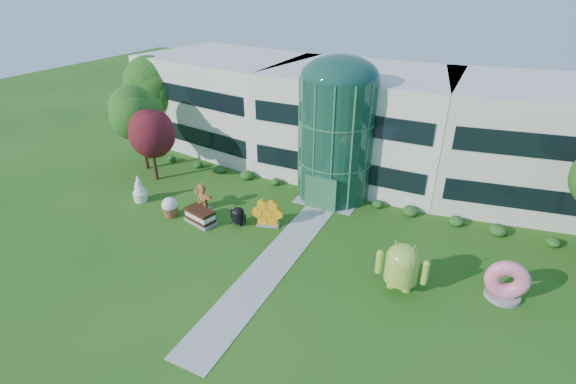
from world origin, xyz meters
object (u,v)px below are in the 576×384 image
at_px(android_green, 402,264).
at_px(gingerbread, 202,195).
at_px(android_black, 238,215).
at_px(donut, 507,279).

xyz_separation_m(android_green, gingerbread, (-16.31, 2.86, -0.69)).
distance_m(android_black, donut, 17.91).
distance_m(android_green, donut, 5.88).
height_order(donut, gingerbread, donut).
bearing_deg(android_green, gingerbread, 166.63).
xyz_separation_m(android_green, donut, (5.53, 1.92, -0.52)).
bearing_deg(donut, gingerbread, 170.67).
bearing_deg(gingerbread, android_green, 8.97).
height_order(android_green, android_black, android_green).
distance_m(android_green, gingerbread, 16.57).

